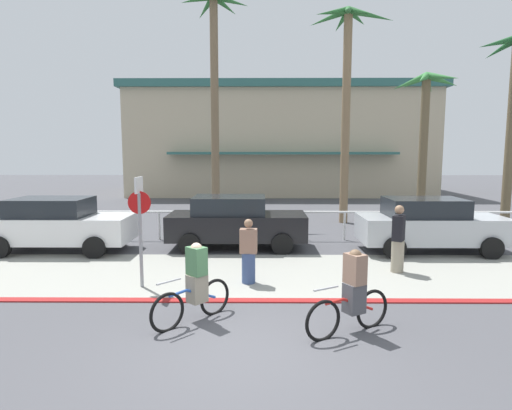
{
  "coord_description": "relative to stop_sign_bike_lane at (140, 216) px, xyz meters",
  "views": [
    {
      "loc": [
        0.28,
        -6.5,
        3.14
      ],
      "look_at": [
        0.17,
        6.0,
        1.56
      ],
      "focal_mm": 30.14,
      "sensor_mm": 36.0,
      "label": 1
    }
  ],
  "objects": [
    {
      "name": "pedestrian_0",
      "position": [
        6.29,
        1.28,
        -0.86
      ],
      "size": [
        0.44,
        0.48,
        1.77
      ],
      "color": "gray",
      "rests_on": "ground"
    },
    {
      "name": "curb_paint",
      "position": [
        2.44,
        -0.89,
        -1.66
      ],
      "size": [
        44.0,
        0.24,
        0.03
      ],
      "primitive_type": "cube",
      "color": "maroon",
      "rests_on": "ground"
    },
    {
      "name": "palm_tree_1",
      "position": [
        6.41,
        9.16,
        4.96
      ],
      "size": [
        3.56,
        3.33,
        9.12
      ],
      "color": "#846B4C",
      "rests_on": "ground"
    },
    {
      "name": "pedestrian_1",
      "position": [
        2.46,
        0.32,
        -0.97
      ],
      "size": [
        0.42,
        0.34,
        1.56
      ],
      "color": "#384C7A",
      "rests_on": "ground"
    },
    {
      "name": "palm_tree_2",
      "position": [
        9.7,
        8.9,
        2.98
      ],
      "size": [
        2.78,
        2.81,
        6.42
      ],
      "color": "brown",
      "rests_on": "ground"
    },
    {
      "name": "sidewalk_strip",
      "position": [
        2.44,
        1.11,
        -1.67
      ],
      "size": [
        44.0,
        4.0,
        0.02
      ],
      "primitive_type": "cube",
      "color": "#9E9E93",
      "rests_on": "ground"
    },
    {
      "name": "rail_fence",
      "position": [
        2.44,
        5.41,
        -0.84
      ],
      "size": [
        24.17,
        0.08,
        1.04
      ],
      "color": "white",
      "rests_on": "ground"
    },
    {
      "name": "palm_tree_0",
      "position": [
        0.71,
        10.0,
        5.34
      ],
      "size": [
        3.01,
        3.34,
        9.96
      ],
      "color": "#756047",
      "rests_on": "ground"
    },
    {
      "name": "car_black_2",
      "position": [
        1.94,
        4.1,
        -0.81
      ],
      "size": [
        4.4,
        2.02,
        1.69
      ],
      "color": "black",
      "rests_on": "ground"
    },
    {
      "name": "ground_plane",
      "position": [
        2.44,
        6.91,
        -1.68
      ],
      "size": [
        80.0,
        80.0,
        0.0
      ],
      "primitive_type": "plane",
      "color": "#4C4C51"
    },
    {
      "name": "stop_sign_bike_lane",
      "position": [
        0.0,
        0.0,
        0.0
      ],
      "size": [
        0.52,
        0.56,
        2.56
      ],
      "color": "gray",
      "rests_on": "ground"
    },
    {
      "name": "cyclist_red_1",
      "position": [
        4.32,
        -2.44,
        -0.98
      ],
      "size": [
        1.61,
        0.95,
        1.5
      ],
      "color": "black",
      "rests_on": "ground"
    },
    {
      "name": "cyclist_blue_0",
      "position": [
        1.53,
        -1.94,
        -0.98
      ],
      "size": [
        1.29,
        1.37,
        1.5
      ],
      "color": "black",
      "rests_on": "ground"
    },
    {
      "name": "car_white_1",
      "position": [
        -3.59,
        3.58,
        -0.81
      ],
      "size": [
        4.4,
        2.02,
        1.69
      ],
      "color": "white",
      "rests_on": "ground"
    },
    {
      "name": "building_backdrop",
      "position": [
        4.2,
        23.56,
        2.23
      ],
      "size": [
        21.74,
        10.73,
        7.77
      ],
      "color": "#BCAD8E",
      "rests_on": "ground"
    },
    {
      "name": "car_silver_3",
      "position": [
        8.0,
        3.59,
        -0.81
      ],
      "size": [
        4.4,
        2.02,
        1.69
      ],
      "color": "#B2B7BC",
      "rests_on": "ground"
    }
  ]
}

